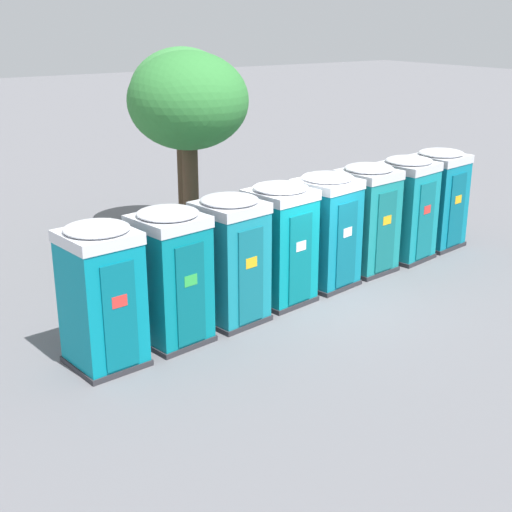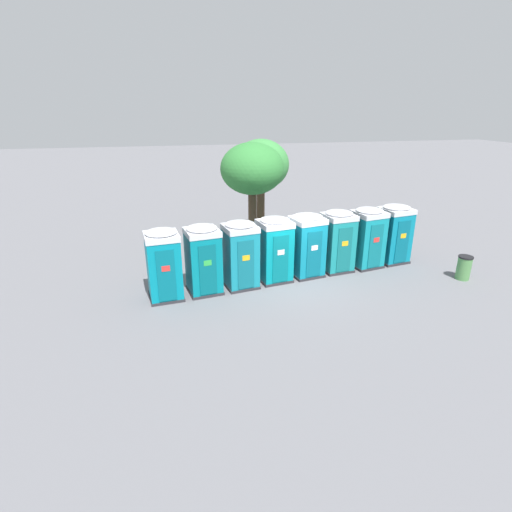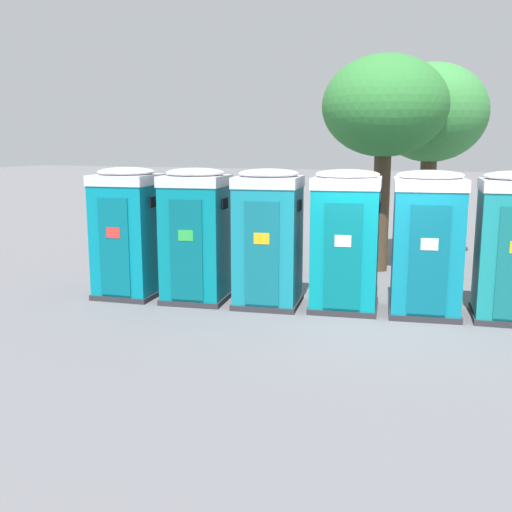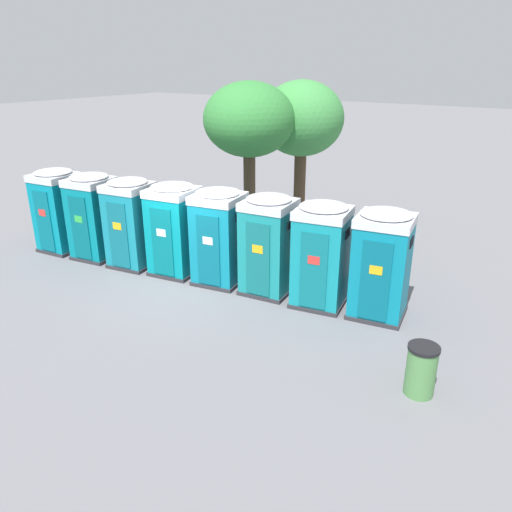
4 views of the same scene
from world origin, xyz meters
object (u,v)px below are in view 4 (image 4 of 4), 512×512
(portapotty_5, at_px, (268,244))
(street_tree_1, at_px, (302,120))
(portapotty_4, at_px, (219,236))
(trash_can, at_px, (421,370))
(portapotty_1, at_px, (93,216))
(street_tree_0, at_px, (249,121))
(portapotty_7, at_px, (381,264))
(portapotty_3, at_px, (174,229))
(portapotty_0, at_px, (58,210))
(portapotty_6, at_px, (321,254))
(portapotty_2, at_px, (131,222))

(portapotty_5, distance_m, street_tree_1, 5.96)
(portapotty_4, relative_size, trash_can, 2.64)
(trash_can, bearing_deg, portapotty_1, 173.35)
(street_tree_0, xyz_separation_m, street_tree_1, (0.84, 1.83, -0.08))
(portapotty_5, distance_m, portapotty_7, 2.82)
(portapotty_3, xyz_separation_m, portapotty_4, (1.40, 0.20, -0.00))
(trash_can, bearing_deg, street_tree_0, 144.32)
(portapotty_0, xyz_separation_m, portapotty_5, (6.97, 1.05, -0.00))
(portapotty_6, height_order, portapotty_7, same)
(portapotty_0, bearing_deg, street_tree_0, 46.07)
(portapotty_5, bearing_deg, portapotty_6, 5.17)
(portapotty_5, bearing_deg, portapotty_1, -171.18)
(portapotty_1, bearing_deg, street_tree_1, 58.87)
(portapotty_2, xyz_separation_m, portapotty_6, (5.58, 0.81, -0.00))
(portapotty_4, relative_size, street_tree_1, 0.51)
(street_tree_1, xyz_separation_m, trash_can, (6.52, -7.11, -3.21))
(portapotty_3, distance_m, portapotty_6, 4.23)
(portapotty_2, xyz_separation_m, portapotty_7, (6.97, 1.05, -0.00))
(street_tree_1, bearing_deg, portapotty_0, -129.14)
(trash_can, bearing_deg, portapotty_6, 145.20)
(portapotty_2, distance_m, portapotty_6, 5.64)
(trash_can, bearing_deg, portapotty_7, 125.67)
(portapotty_3, distance_m, street_tree_1, 6.04)
(portapotty_3, relative_size, portapotty_5, 1.00)
(portapotty_3, distance_m, portapotty_4, 1.41)
(trash_can, bearing_deg, portapotty_0, 175.08)
(portapotty_3, bearing_deg, portapotty_0, -171.26)
(portapotty_4, bearing_deg, portapotty_6, 6.93)
(portapotty_3, bearing_deg, portapotty_7, 7.96)
(portapotty_6, relative_size, street_tree_1, 0.51)
(portapotty_7, distance_m, trash_can, 3.08)
(portapotty_6, bearing_deg, street_tree_1, 124.52)
(portapotty_4, height_order, street_tree_1, street_tree_1)
(portapotty_6, bearing_deg, portapotty_1, -171.91)
(portapotty_4, distance_m, trash_can, 6.25)
(portapotty_1, relative_size, portapotty_4, 1.00)
(portapotty_1, bearing_deg, portapotty_7, 8.40)
(portapotty_2, relative_size, street_tree_0, 0.51)
(trash_can, bearing_deg, portapotty_4, 162.83)
(street_tree_0, bearing_deg, portapotty_6, -36.31)
(portapotty_3, relative_size, street_tree_1, 0.51)
(portapotty_5, xyz_separation_m, street_tree_1, (-1.99, 5.07, 2.41))
(portapotty_2, bearing_deg, portapotty_7, 8.59)
(portapotty_0, relative_size, trash_can, 2.64)
(portapotty_2, distance_m, portapotty_3, 1.41)
(portapotty_0, xyz_separation_m, portapotty_6, (8.38, 1.18, -0.00))
(portapotty_3, distance_m, trash_can, 7.54)
(portapotty_1, height_order, trash_can, portapotty_1)
(portapotty_1, relative_size, portapotty_7, 1.00)
(portapotty_5, bearing_deg, portapotty_7, 7.56)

